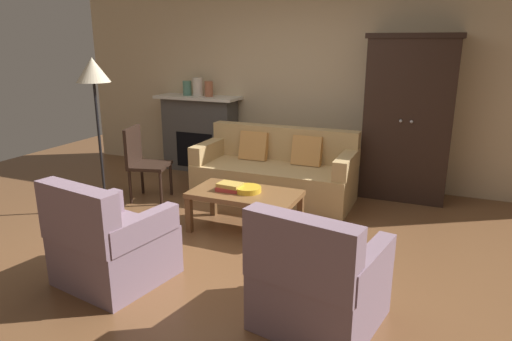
{
  "coord_description": "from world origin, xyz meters",
  "views": [
    {
      "loc": [
        1.85,
        -3.51,
        1.89
      ],
      "look_at": [
        0.0,
        0.81,
        0.55
      ],
      "focal_mm": 31.83,
      "sensor_mm": 36.0,
      "label": 1
    }
  ],
  "objects_px": {
    "fireplace": "(200,133)",
    "armchair_near_right": "(317,283)",
    "mantel_vase_cream": "(198,87)",
    "book_stack": "(230,187)",
    "floor_lamp": "(94,80)",
    "side_chair_wooden": "(142,159)",
    "fruit_bowl": "(248,189)",
    "couch": "(276,174)",
    "mantel_vase_terracotta": "(209,89)",
    "armchair_near_left": "(110,245)",
    "coffee_table": "(245,197)",
    "mantel_vase_jade": "(187,88)",
    "armoire": "(408,118)"
  },
  "relations": [
    {
      "from": "fireplace",
      "to": "armchair_near_right",
      "type": "relative_size",
      "value": 1.41
    },
    {
      "from": "mantel_vase_cream",
      "to": "book_stack",
      "type": "bearing_deg",
      "value": -52.54
    },
    {
      "from": "floor_lamp",
      "to": "fireplace",
      "type": "bearing_deg",
      "value": 85.65
    },
    {
      "from": "fireplace",
      "to": "book_stack",
      "type": "xyz_separation_m",
      "value": [
        1.42,
        -1.87,
        -0.11
      ]
    },
    {
      "from": "fireplace",
      "to": "side_chair_wooden",
      "type": "xyz_separation_m",
      "value": [
        0.02,
        -1.44,
        -0.06
      ]
    },
    {
      "from": "fruit_bowl",
      "to": "couch",
      "type": "bearing_deg",
      "value": 95.17
    },
    {
      "from": "mantel_vase_terracotta",
      "to": "floor_lamp",
      "type": "relative_size",
      "value": 0.13
    },
    {
      "from": "fruit_bowl",
      "to": "fireplace",
      "type": "bearing_deg",
      "value": 131.28
    },
    {
      "from": "mantel_vase_cream",
      "to": "armchair_near_left",
      "type": "distance_m",
      "value": 3.47
    },
    {
      "from": "coffee_table",
      "to": "mantel_vase_jade",
      "type": "xyz_separation_m",
      "value": [
        -1.76,
        1.82,
        0.86
      ]
    },
    {
      "from": "book_stack",
      "to": "mantel_vase_jade",
      "type": "xyz_separation_m",
      "value": [
        -1.6,
        1.85,
        0.76
      ]
    },
    {
      "from": "mantel_vase_jade",
      "to": "side_chair_wooden",
      "type": "distance_m",
      "value": 1.6
    },
    {
      "from": "armoire",
      "to": "book_stack",
      "type": "xyz_separation_m",
      "value": [
        -1.53,
        -1.79,
        -0.53
      ]
    },
    {
      "from": "mantel_vase_jade",
      "to": "coffee_table",
      "type": "bearing_deg",
      "value": -46.05
    },
    {
      "from": "couch",
      "to": "fruit_bowl",
      "type": "height_order",
      "value": "couch"
    },
    {
      "from": "book_stack",
      "to": "mantel_vase_terracotta",
      "type": "xyz_separation_m",
      "value": [
        -1.24,
        1.85,
        0.77
      ]
    },
    {
      "from": "armchair_near_right",
      "to": "side_chair_wooden",
      "type": "xyz_separation_m",
      "value": [
        -2.68,
        1.69,
        0.2
      ]
    },
    {
      "from": "fireplace",
      "to": "floor_lamp",
      "type": "xyz_separation_m",
      "value": [
        -0.15,
        -1.95,
        0.93
      ]
    },
    {
      "from": "mantel_vase_terracotta",
      "to": "floor_lamp",
      "type": "height_order",
      "value": "floor_lamp"
    },
    {
      "from": "mantel_vase_cream",
      "to": "side_chair_wooden",
      "type": "distance_m",
      "value": 1.6
    },
    {
      "from": "coffee_table",
      "to": "armchair_near_right",
      "type": "xyz_separation_m",
      "value": [
        1.12,
        -1.28,
        -0.05
      ]
    },
    {
      "from": "book_stack",
      "to": "armchair_near_right",
      "type": "distance_m",
      "value": 1.8
    },
    {
      "from": "mantel_vase_jade",
      "to": "mantel_vase_cream",
      "type": "relative_size",
      "value": 0.8
    },
    {
      "from": "mantel_vase_cream",
      "to": "couch",
      "type": "bearing_deg",
      "value": -27.12
    },
    {
      "from": "fireplace",
      "to": "coffee_table",
      "type": "xyz_separation_m",
      "value": [
        1.58,
        -1.84,
        -0.2
      ]
    },
    {
      "from": "armchair_near_right",
      "to": "floor_lamp",
      "type": "distance_m",
      "value": 3.3
    },
    {
      "from": "couch",
      "to": "mantel_vase_terracotta",
      "type": "bearing_deg",
      "value": 149.83
    },
    {
      "from": "mantel_vase_terracotta",
      "to": "book_stack",
      "type": "bearing_deg",
      "value": -56.22
    },
    {
      "from": "coffee_table",
      "to": "armchair_near_left",
      "type": "bearing_deg",
      "value": -112.76
    },
    {
      "from": "couch",
      "to": "floor_lamp",
      "type": "xyz_separation_m",
      "value": [
        -1.66,
        -1.16,
        1.18
      ]
    },
    {
      "from": "mantel_vase_cream",
      "to": "mantel_vase_terracotta",
      "type": "height_order",
      "value": "mantel_vase_cream"
    },
    {
      "from": "mantel_vase_cream",
      "to": "coffee_table",
      "type": "bearing_deg",
      "value": -49.13
    },
    {
      "from": "armchair_near_left",
      "to": "side_chair_wooden",
      "type": "relative_size",
      "value": 0.98
    },
    {
      "from": "mantel_vase_cream",
      "to": "mantel_vase_terracotta",
      "type": "bearing_deg",
      "value": 0.0
    },
    {
      "from": "fireplace",
      "to": "mantel_vase_jade",
      "type": "distance_m",
      "value": 0.68
    },
    {
      "from": "armoire",
      "to": "armchair_near_right",
      "type": "bearing_deg",
      "value": -94.66
    },
    {
      "from": "coffee_table",
      "to": "book_stack",
      "type": "distance_m",
      "value": 0.19
    },
    {
      "from": "fruit_bowl",
      "to": "side_chair_wooden",
      "type": "relative_size",
      "value": 0.3
    },
    {
      "from": "armoire",
      "to": "mantel_vase_terracotta",
      "type": "bearing_deg",
      "value": 178.76
    },
    {
      "from": "mantel_vase_cream",
      "to": "armchair_near_right",
      "type": "bearing_deg",
      "value": -48.99
    },
    {
      "from": "coffee_table",
      "to": "side_chair_wooden",
      "type": "distance_m",
      "value": 1.61
    },
    {
      "from": "mantel_vase_cream",
      "to": "armchair_near_right",
      "type": "distance_m",
      "value": 4.22
    },
    {
      "from": "armoire",
      "to": "floor_lamp",
      "type": "bearing_deg",
      "value": -148.85
    },
    {
      "from": "fruit_bowl",
      "to": "mantel_vase_cream",
      "type": "relative_size",
      "value": 1.03
    },
    {
      "from": "armoire",
      "to": "fruit_bowl",
      "type": "xyz_separation_m",
      "value": [
        -1.34,
        -1.75,
        -0.55
      ]
    },
    {
      "from": "side_chair_wooden",
      "to": "floor_lamp",
      "type": "height_order",
      "value": "floor_lamp"
    },
    {
      "from": "book_stack",
      "to": "armchair_near_left",
      "type": "relative_size",
      "value": 0.29
    },
    {
      "from": "fruit_bowl",
      "to": "mantel_vase_cream",
      "type": "xyz_separation_m",
      "value": [
        -1.61,
        1.81,
        0.8
      ]
    },
    {
      "from": "coffee_table",
      "to": "armchair_near_right",
      "type": "relative_size",
      "value": 1.23
    },
    {
      "from": "coffee_table",
      "to": "armchair_near_right",
      "type": "bearing_deg",
      "value": -48.8
    }
  ]
}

